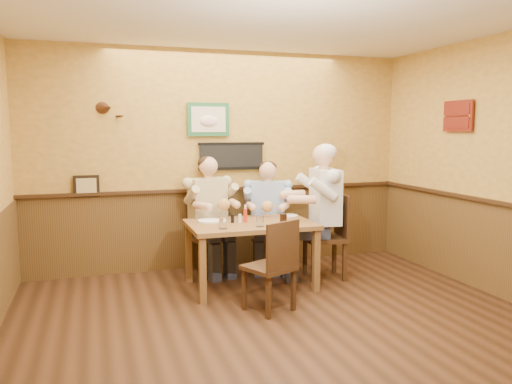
% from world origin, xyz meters
% --- Properties ---
extents(room, '(5.02, 5.03, 2.81)m').
position_xyz_m(room, '(0.13, 0.17, 1.69)').
color(room, black).
rests_on(room, ground).
extents(dining_table, '(1.40, 0.90, 0.75)m').
position_xyz_m(dining_table, '(0.05, 1.49, 0.66)').
color(dining_table, brown).
rests_on(dining_table, ground).
extents(chair_back_left, '(0.51, 0.51, 0.92)m').
position_xyz_m(chair_back_left, '(-0.27, 2.23, 0.46)').
color(chair_back_left, '#3B2412').
rests_on(chair_back_left, ground).
extents(chair_back_right, '(0.52, 0.52, 0.88)m').
position_xyz_m(chair_back_right, '(0.50, 2.16, 0.44)').
color(chair_back_right, '#3B2412').
rests_on(chair_back_right, ground).
extents(chair_right_end, '(0.54, 0.54, 1.02)m').
position_xyz_m(chair_right_end, '(1.02, 1.56, 0.51)').
color(chair_right_end, '#3B2412').
rests_on(chair_right_end, ground).
extents(chair_near_side, '(0.56, 0.56, 0.92)m').
position_xyz_m(chair_near_side, '(0.00, 0.72, 0.46)').
color(chair_near_side, '#3B2412').
rests_on(chair_near_side, ground).
extents(diner_tan_shirt, '(0.72, 0.72, 1.31)m').
position_xyz_m(diner_tan_shirt, '(-0.27, 2.23, 0.66)').
color(diner_tan_shirt, beige).
rests_on(diner_tan_shirt, ground).
extents(diner_blue_polo, '(0.74, 0.74, 1.25)m').
position_xyz_m(diner_blue_polo, '(0.50, 2.16, 0.63)').
color(diner_blue_polo, '#8BA4D1').
rests_on(diner_blue_polo, ground).
extents(diner_white_elder, '(0.76, 0.76, 1.46)m').
position_xyz_m(diner_white_elder, '(1.02, 1.56, 0.73)').
color(diner_white_elder, silver).
rests_on(diner_white_elder, ground).
extents(water_glass_left, '(0.10, 0.10, 0.12)m').
position_xyz_m(water_glass_left, '(-0.33, 1.23, 0.81)').
color(water_glass_left, silver).
rests_on(water_glass_left, dining_table).
extents(water_glass_mid, '(0.09, 0.09, 0.12)m').
position_xyz_m(water_glass_mid, '(0.08, 1.22, 0.81)').
color(water_glass_mid, silver).
rests_on(water_glass_mid, dining_table).
extents(cola_tumbler, '(0.09, 0.09, 0.10)m').
position_xyz_m(cola_tumbler, '(0.39, 1.34, 0.80)').
color(cola_tumbler, black).
rests_on(cola_tumbler, dining_table).
extents(hot_sauce_bottle, '(0.05, 0.05, 0.18)m').
position_xyz_m(hot_sauce_bottle, '(0.00, 1.51, 0.84)').
color(hot_sauce_bottle, red).
rests_on(hot_sauce_bottle, dining_table).
extents(salt_shaker, '(0.04, 0.04, 0.09)m').
position_xyz_m(salt_shaker, '(-0.06, 1.52, 0.80)').
color(salt_shaker, silver).
rests_on(salt_shaker, dining_table).
extents(pepper_shaker, '(0.05, 0.05, 0.10)m').
position_xyz_m(pepper_shaker, '(-0.14, 1.53, 0.80)').
color(pepper_shaker, black).
rests_on(pepper_shaker, dining_table).
extents(plate_far_left, '(0.32, 0.32, 0.02)m').
position_xyz_m(plate_far_left, '(-0.37, 1.69, 0.76)').
color(plate_far_left, white).
rests_on(plate_far_left, dining_table).
extents(plate_far_right, '(0.27, 0.27, 0.01)m').
position_xyz_m(plate_far_right, '(0.61, 1.73, 0.76)').
color(plate_far_right, silver).
rests_on(plate_far_right, dining_table).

